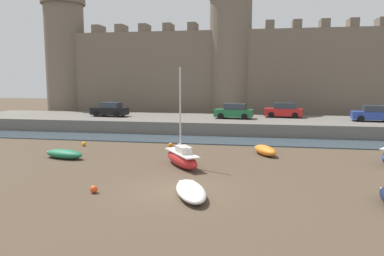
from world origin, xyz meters
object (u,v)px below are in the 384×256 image
(car_quay_centre_east, at_px, (284,110))
(car_quay_east, at_px, (110,110))
(mooring_buoy_off_centre, at_px, (84,144))
(car_quay_west, at_px, (374,114))
(rowboat_midflat_right, at_px, (64,154))
(rowboat_foreground_centre, at_px, (265,150))
(rowboat_foreground_right, at_px, (191,191))
(car_quay_centre_west, at_px, (234,111))
(mooring_buoy_mid_mud, at_px, (171,145))
(sailboat_near_channel_right, at_px, (182,158))
(mooring_buoy_near_shore, at_px, (94,189))

(car_quay_centre_east, bearing_deg, car_quay_east, -172.90)
(mooring_buoy_off_centre, height_order, car_quay_west, car_quay_west)
(rowboat_midflat_right, xyz_separation_m, rowboat_foreground_centre, (14.06, 3.78, 0.03))
(car_quay_centre_east, bearing_deg, car_quay_west, -15.60)
(rowboat_foreground_right, height_order, car_quay_centre_west, car_quay_centre_west)
(rowboat_foreground_centre, distance_m, mooring_buoy_mid_mud, 7.82)
(rowboat_foreground_right, xyz_separation_m, sailboat_near_channel_right, (-1.71, 6.03, 0.27))
(mooring_buoy_mid_mud, distance_m, car_quay_east, 14.72)
(car_quay_east, distance_m, car_quay_west, 28.29)
(rowboat_foreground_right, relative_size, car_quay_west, 0.91)
(rowboat_foreground_right, bearing_deg, car_quay_west, 58.15)
(mooring_buoy_off_centre, relative_size, car_quay_west, 0.09)
(mooring_buoy_off_centre, distance_m, car_quay_west, 28.36)
(mooring_buoy_off_centre, bearing_deg, car_quay_centre_east, 39.31)
(mooring_buoy_near_shore, height_order, car_quay_centre_west, car_quay_centre_west)
(rowboat_foreground_centre, relative_size, mooring_buoy_off_centre, 8.07)
(mooring_buoy_off_centre, bearing_deg, car_quay_centre_west, 45.10)
(mooring_buoy_off_centre, bearing_deg, car_quay_east, 101.99)
(rowboat_midflat_right, xyz_separation_m, mooring_buoy_mid_mud, (6.44, 5.51, -0.15))
(rowboat_midflat_right, xyz_separation_m, mooring_buoy_near_shore, (5.62, -7.23, -0.15))
(car_quay_west, bearing_deg, mooring_buoy_off_centre, -155.90)
(mooring_buoy_off_centre, bearing_deg, mooring_buoy_near_shore, -61.61)
(rowboat_foreground_right, height_order, mooring_buoy_off_centre, rowboat_foreground_right)
(rowboat_foreground_centre, bearing_deg, mooring_buoy_near_shore, -127.49)
(rowboat_midflat_right, height_order, car_quay_centre_east, car_quay_centre_east)
(car_quay_centre_east, xyz_separation_m, car_quay_west, (8.74, -2.44, 0.00))
(car_quay_centre_west, xyz_separation_m, car_quay_west, (14.10, -0.21, 0.00))
(rowboat_midflat_right, relative_size, rowboat_foreground_centre, 1.10)
(mooring_buoy_mid_mud, xyz_separation_m, car_quay_east, (-9.78, 10.83, 1.91))
(rowboat_foreground_right, bearing_deg, mooring_buoy_mid_mud, 107.81)
(car_quay_centre_east, bearing_deg, rowboat_foreground_centre, -98.18)
(car_quay_centre_east, relative_size, car_quay_centre_west, 1.00)
(car_quay_centre_west, bearing_deg, rowboat_midflat_right, -123.25)
(rowboat_foreground_right, bearing_deg, mooring_buoy_off_centre, 133.91)
(rowboat_midflat_right, height_order, mooring_buoy_off_centre, rowboat_midflat_right)
(rowboat_foreground_right, bearing_deg, car_quay_centre_east, 77.41)
(mooring_buoy_near_shore, height_order, mooring_buoy_mid_mud, mooring_buoy_mid_mud)
(rowboat_midflat_right, bearing_deg, rowboat_foreground_right, -33.77)
(mooring_buoy_off_centre, xyz_separation_m, car_quay_centre_east, (17.09, 13.99, 1.92))
(rowboat_foreground_right, bearing_deg, car_quay_east, 120.58)
(mooring_buoy_near_shore, bearing_deg, car_quay_centre_west, 77.59)
(car_quay_centre_east, bearing_deg, mooring_buoy_off_centre, -140.69)
(mooring_buoy_off_centre, relative_size, car_quay_centre_west, 0.09)
(mooring_buoy_mid_mud, relative_size, car_quay_centre_east, 0.09)
(mooring_buoy_near_shore, xyz_separation_m, car_quay_centre_west, (5.23, 23.78, 1.91))
(mooring_buoy_off_centre, height_order, car_quay_centre_west, car_quay_centre_west)
(rowboat_midflat_right, distance_m, mooring_buoy_near_shore, 9.16)
(rowboat_midflat_right, distance_m, car_quay_west, 29.88)
(car_quay_centre_west, bearing_deg, rowboat_foreground_centre, -75.88)
(car_quay_centre_east, relative_size, car_quay_east, 1.00)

